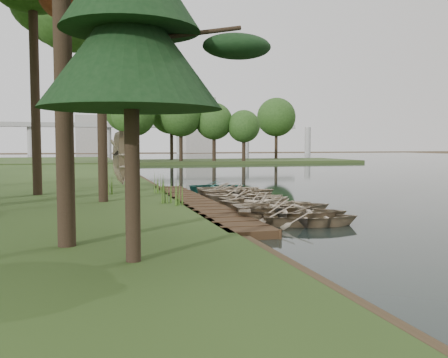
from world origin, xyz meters
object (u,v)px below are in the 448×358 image
object	(u,v)px
boardwalk	(196,204)
rowboat_1	(292,211)
rowboat_2	(283,205)
pine_tree	(130,10)
stored_rowboat	(122,180)
rowboat_0	(310,215)

from	to	relation	value
boardwalk	rowboat_1	world-z (taller)	rowboat_1
boardwalk	rowboat_1	distance (m)	5.66
boardwalk	rowboat_1	size ratio (longest dim) A/B	4.15
rowboat_2	pine_tree	distance (m)	10.79
boardwalk	rowboat_2	world-z (taller)	rowboat_2
rowboat_2	stored_rowboat	distance (m)	14.07
rowboat_0	pine_tree	distance (m)	9.47
boardwalk	pine_tree	size ratio (longest dim) A/B	1.92
rowboat_2	rowboat_0	bearing A→B (deg)	-175.76
rowboat_1	pine_tree	world-z (taller)	pine_tree
rowboat_0	stored_rowboat	xyz separation A→B (m)	(-5.17, 15.44, 0.25)
pine_tree	rowboat_0	bearing A→B (deg)	36.68
rowboat_2	stored_rowboat	size ratio (longest dim) A/B	1.18
rowboat_1	pine_tree	xyz separation A→B (m)	(-6.06, -5.57, 5.11)
boardwalk	rowboat_0	size ratio (longest dim) A/B	4.94
rowboat_1	stored_rowboat	world-z (taller)	stored_rowboat
rowboat_0	boardwalk	bearing A→B (deg)	40.55
boardwalk	pine_tree	world-z (taller)	pine_tree
rowboat_0	stored_rowboat	bearing A→B (deg)	35.02
boardwalk	rowboat_0	xyz separation A→B (m)	(2.66, -5.96, 0.24)
rowboat_1	pine_tree	distance (m)	9.68
rowboat_1	rowboat_2	distance (m)	1.54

